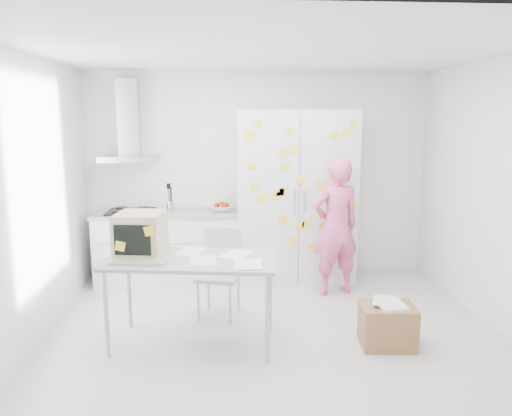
{
  "coord_description": "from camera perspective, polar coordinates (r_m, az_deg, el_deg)",
  "views": [
    {
      "loc": [
        -0.5,
        -4.62,
        2.13
      ],
      "look_at": [
        -0.12,
        0.72,
        1.14
      ],
      "focal_mm": 35.0,
      "sensor_mm": 36.0,
      "label": 1
    }
  ],
  "objects": [
    {
      "name": "floor",
      "position": [
        5.11,
        2.01,
        -14.24
      ],
      "size": [
        4.5,
        4.0,
        0.02
      ],
      "primitive_type": "cube",
      "color": "silver",
      "rests_on": "ground"
    },
    {
      "name": "walls",
      "position": [
        5.42,
        1.3,
        2.23
      ],
      "size": [
        4.52,
        4.01,
        2.7
      ],
      "color": "white",
      "rests_on": "ground"
    },
    {
      "name": "ceiling",
      "position": [
        4.68,
        2.23,
        17.5
      ],
      "size": [
        4.5,
        4.0,
        0.02
      ],
      "primitive_type": "cube",
      "color": "white",
      "rests_on": "walls"
    },
    {
      "name": "counter_run",
      "position": [
        6.57,
        -10.04,
        -4.27
      ],
      "size": [
        1.84,
        0.63,
        1.28
      ],
      "color": "white",
      "rests_on": "ground"
    },
    {
      "name": "range_hood",
      "position": [
        6.56,
        -14.31,
        8.69
      ],
      "size": [
        0.7,
        0.48,
        1.01
      ],
      "color": "silver",
      "rests_on": "walls"
    },
    {
      "name": "tall_cabinet",
      "position": [
        6.45,
        4.49,
        1.29
      ],
      "size": [
        1.5,
        0.68,
        2.2
      ],
      "color": "silver",
      "rests_on": "ground"
    },
    {
      "name": "person",
      "position": [
        6.02,
        9.08,
        -2.15
      ],
      "size": [
        0.68,
        0.53,
        1.65
      ],
      "primitive_type": "imported",
      "rotation": [
        0.0,
        0.0,
        3.39
      ],
      "color": "#E25895",
      "rests_on": "ground"
    },
    {
      "name": "desk",
      "position": [
        4.73,
        -11.05,
        -4.24
      ],
      "size": [
        1.65,
        0.98,
        1.24
      ],
      "rotation": [
        0.0,
        0.0,
        -0.14
      ],
      "color": "#959A9F",
      "rests_on": "ground"
    },
    {
      "name": "chair",
      "position": [
        5.38,
        -4.08,
        -6.78
      ],
      "size": [
        0.53,
        0.53,
        0.94
      ],
      "rotation": [
        0.0,
        0.0,
        -0.29
      ],
      "color": "#B4B4B1",
      "rests_on": "ground"
    },
    {
      "name": "cardboard_box",
      "position": [
        4.95,
        14.8,
        -12.8
      ],
      "size": [
        0.52,
        0.43,
        0.43
      ],
      "rotation": [
        0.0,
        0.0,
        -0.08
      ],
      "color": "olive",
      "rests_on": "ground"
    }
  ]
}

